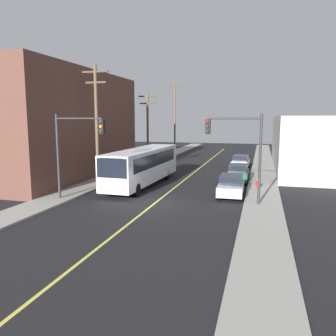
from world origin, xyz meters
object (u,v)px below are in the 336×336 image
Objects in this scene: utility_pole_mid at (148,124)px; traffic_signal_left_corner at (77,141)px; utility_pole_near at (96,119)px; utility_pole_far at (175,115)px; city_bus at (143,165)px; parked_car_silver at (231,185)px; parked_car_green at (238,173)px; fire_hydrant at (258,183)px; traffic_signal_right_corner at (237,142)px; parked_car_white at (240,162)px.

utility_pole_mid is 1.52× the size of traffic_signal_left_corner.
utility_pole_near is 28.63m from utility_pole_far.
parked_car_silver is (7.85, -2.32, -0.98)m from city_bus.
utility_pole_near is at bearing -159.20° from parked_car_green.
fire_hydrant is (12.26, 7.25, -3.72)m from traffic_signal_left_corner.
utility_pole_mid reaches higher than city_bus.
parked_car_green is at bearing 92.73° from traffic_signal_right_corner.
parked_car_silver is 33.09m from utility_pole_far.
parked_car_silver is at bearing -53.75° from utility_pole_mid.
parked_car_white is 18.10m from utility_pole_near.
parked_car_green is at bearing 118.47° from fire_hydrant.
parked_car_green is at bearing -87.99° from parked_car_white.
traffic_signal_right_corner is (12.38, -4.15, -1.48)m from utility_pole_near.
parked_car_white is at bearing -52.90° from utility_pole_far.
parked_car_silver is 0.43× the size of utility_pole_near.
parked_car_white is at bearing 92.01° from parked_car_green.
parked_car_white is 0.74× the size of traffic_signal_left_corner.
traffic_signal_left_corner is 11.00m from traffic_signal_right_corner.
city_bus is 5.69m from utility_pole_near.
parked_car_white is 13.03m from utility_pole_mid.
traffic_signal_left_corner reaches higher than parked_car_white.
parked_car_green is 0.99× the size of parked_car_white.
parked_car_silver is 1.00× the size of parked_car_white.
utility_pole_near reaches higher than parked_car_green.
traffic_signal_right_corner reaches higher than parked_car_white.
parked_car_silver is 12.97m from utility_pole_near.
utility_pole_near reaches higher than parked_car_white.
utility_pole_near is at bearing -171.05° from city_bus.
parked_car_white is 0.49× the size of utility_pole_mid.
utility_pole_mid is (-12.38, 10.54, 4.35)m from parked_car_green.
utility_pole_far is at bearing 111.01° from traffic_signal_right_corner.
parked_car_green is 0.48× the size of utility_pole_mid.
parked_car_green is at bearing -40.39° from utility_pole_mid.
parked_car_green is at bearing 26.22° from city_bus.
utility_pole_near is at bearing 104.29° from traffic_signal_left_corner.
city_bus reaches higher than parked_car_silver.
utility_pole_near is at bearing -88.42° from utility_pole_mid.
traffic_signal_right_corner is at bearing -105.25° from fire_hydrant.
utility_pole_far reaches higher than traffic_signal_right_corner.
parked_car_green is 16.83m from utility_pole_mid.
parked_car_green is 0.73× the size of traffic_signal_left_corner.
utility_pole_mid is 21.32m from traffic_signal_left_corner.
utility_pole_near is (-11.88, 1.68, 4.94)m from parked_car_silver.
parked_car_silver is 1.01× the size of parked_car_green.
traffic_signal_left_corner is 7.14× the size of fire_hydrant.
parked_car_green is 5.24× the size of fire_hydrant.
parked_car_silver is 4.28m from traffic_signal_right_corner.
parked_car_silver is 11.75m from traffic_signal_left_corner.
utility_pole_mid is at bearing 139.61° from parked_car_green.
traffic_signal_right_corner is (12.59, -32.77, -2.09)m from utility_pole_far.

